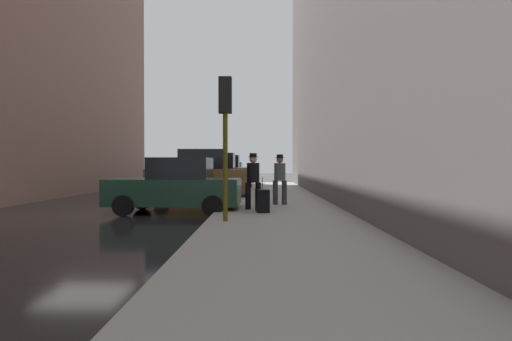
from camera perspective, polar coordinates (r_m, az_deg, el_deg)
ground_plane at (r=13.44m, az=-23.10°, el=-5.91°), size 120.00×120.00×0.00m
sidewalk at (r=12.33m, az=3.52°, el=-6.10°), size 4.00×40.00×0.15m
parked_dark_green_sedan at (r=13.23m, az=-11.31°, el=-2.28°), size 4.25×2.15×1.79m
parked_bronze_suv at (r=18.26m, az=-8.00°, el=-0.84°), size 4.65×2.16×2.25m
parked_black_suv at (r=23.86m, az=-5.98°, el=-0.44°), size 4.64×2.14×2.25m
parked_white_van at (r=29.32m, az=-4.76°, el=-0.20°), size 4.61×2.09×2.25m
parked_red_hatchback at (r=35.04m, az=-3.89°, el=-0.33°), size 4.26×2.18×1.79m
fire_hydrant at (r=16.93m, az=-2.55°, el=-2.77°), size 0.42×0.22×0.70m
traffic_light at (r=10.08m, az=-4.41°, el=7.63°), size 0.32×0.32×3.60m
pedestrian_with_fedora at (r=12.65m, az=-0.41°, el=-1.10°), size 0.52×0.44×1.78m
pedestrian_with_beanie at (r=14.16m, az=3.42°, el=-0.89°), size 0.51×0.42×1.78m
rolling_suitcase at (r=11.91m, az=0.90°, el=-4.33°), size 0.44×0.61×1.04m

